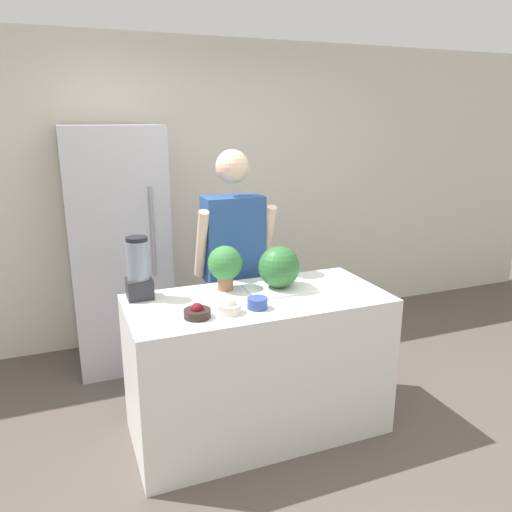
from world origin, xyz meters
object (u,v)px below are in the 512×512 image
bowl_cream (229,307)px  potted_plant (225,265)px  refrigerator (118,249)px  blender (138,270)px  person (234,270)px  bowl_small_blue (257,303)px  bowl_cherries (197,312)px  watermelon (279,267)px

bowl_cream → potted_plant: potted_plant is taller
refrigerator → blender: (0.00, -1.06, 0.13)m
refrigerator → bowl_cream: size_ratio=14.59×
refrigerator → potted_plant: (0.53, -1.10, 0.12)m
person → potted_plant: bearing=-116.5°
bowl_small_blue → bowl_cherries: bearing=-179.1°
person → blender: 0.79m
bowl_cherries → bowl_small_blue: bearing=0.9°
blender → watermelon: bearing=-10.6°
refrigerator → blender: 1.06m
person → potted_plant: (-0.18, -0.36, 0.16)m
person → blender: bearing=-155.7°
watermelon → bowl_cream: watermelon is taller
bowl_cherries → person: bearing=57.9°
potted_plant → watermelon: bearing=-19.6°
bowl_small_blue → potted_plant: bearing=100.3°
bowl_cherries → bowl_cream: (0.18, -0.00, 0.01)m
blender → bowl_cherries: bearing=-60.5°
refrigerator → watermelon: 1.48m
bowl_cream → blender: size_ratio=0.35×
bowl_cream → potted_plant: size_ratio=0.46×
refrigerator → watermelon: size_ratio=7.25×
person → bowl_cherries: person is taller
bowl_small_blue → potted_plant: size_ratio=0.41×
watermelon → bowl_cherries: watermelon is taller
refrigerator → watermelon: refrigerator is taller
watermelon → potted_plant: size_ratio=0.93×
blender → potted_plant: bearing=-4.8°
refrigerator → person: refrigerator is taller
bowl_small_blue → bowl_cream: bearing=-176.7°
bowl_cherries → blender: bearing=119.5°
bowl_cream → bowl_small_blue: (0.17, 0.01, -0.00)m
bowl_cherries → blender: (-0.24, 0.42, 0.15)m
bowl_small_blue → blender: (-0.59, 0.42, 0.15)m
person → bowl_cream: size_ratio=13.42×
blender → potted_plant: size_ratio=1.34×
watermelon → blender: (-0.84, 0.16, 0.03)m
person → blender: size_ratio=4.63×
bowl_cherries → blender: blender is taller
bowl_small_blue → blender: size_ratio=0.31×
watermelon → bowl_cherries: (-0.60, -0.27, -0.11)m
refrigerator → bowl_cream: bearing=-74.1°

